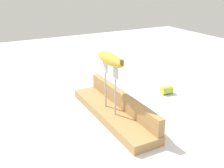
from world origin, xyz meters
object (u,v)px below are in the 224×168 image
Objects in this scene: banana_raised_center at (110,59)px; fork_stand_center at (110,84)px; banana_chunk_far at (167,90)px; fork_fallen_near at (78,89)px.

fork_stand_center is at bearing -0.29° from banana_raised_center.
fork_stand_center is 3.12× the size of banana_chunk_far.
fork_stand_center is 1.04× the size of fork_fallen_near.
banana_raised_center reaches higher than fork_fallen_near.
banana_chunk_far is (-0.07, 0.32, -0.12)m from fork_stand_center.
banana_chunk_far is (-0.07, 0.32, -0.20)m from banana_raised_center.
banana_raised_center is at bearing -77.22° from banana_chunk_far.
banana_raised_center is 1.05× the size of fork_fallen_near.
banana_chunk_far reaches higher than fork_fallen_near.
fork_stand_center is at bearing -77.21° from banana_chunk_far.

